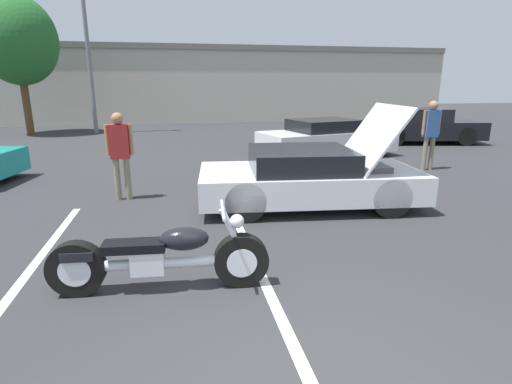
% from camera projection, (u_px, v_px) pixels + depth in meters
% --- Properties ---
extents(parking_stripe_foreground, '(0.12, 5.90, 0.01)m').
position_uv_depth(parking_stripe_foreground, '(19.00, 284.00, 4.65)').
color(parking_stripe_foreground, white).
rests_on(parking_stripe_foreground, ground).
extents(parking_stripe_middle, '(0.12, 5.90, 0.01)m').
position_uv_depth(parking_stripe_middle, '(256.00, 264.00, 5.18)').
color(parking_stripe_middle, white).
rests_on(parking_stripe_middle, ground).
extents(far_building, '(32.00, 4.20, 4.40)m').
position_uv_depth(far_building, '(188.00, 82.00, 24.56)').
color(far_building, '#B2AD9E').
rests_on(far_building, ground).
extents(light_pole, '(1.21, 0.28, 7.18)m').
position_uv_depth(light_pole, '(89.00, 43.00, 17.65)').
color(light_pole, slate).
rests_on(light_pole, ground).
extents(tree_background, '(3.30, 3.30, 5.97)m').
position_uv_depth(tree_background, '(17.00, 41.00, 17.24)').
color(tree_background, brown).
rests_on(tree_background, ground).
extents(motorcycle, '(2.43, 0.70, 0.95)m').
position_uv_depth(motorcycle, '(160.00, 258.00, 4.44)').
color(motorcycle, black).
rests_on(motorcycle, ground).
extents(show_car_hood_open, '(4.25, 2.29, 1.89)m').
position_uv_depth(show_car_hood_open, '(310.00, 177.00, 7.54)').
color(show_car_hood_open, silver).
rests_on(show_car_hood_open, ground).
extents(parked_car_right_row, '(4.56, 2.55, 1.34)m').
position_uv_depth(parked_car_right_row, '(422.00, 127.00, 15.57)').
color(parked_car_right_row, black).
rests_on(parked_car_right_row, ground).
extents(parked_car_mid_row, '(4.55, 2.69, 1.19)m').
position_uv_depth(parked_car_mid_row, '(327.00, 139.00, 12.47)').
color(parked_car_mid_row, white).
rests_on(parked_car_mid_row, ground).
extents(spectator_near_motorcycle, '(0.52, 0.24, 1.83)m').
position_uv_depth(spectator_near_motorcycle, '(431.00, 129.00, 10.55)').
color(spectator_near_motorcycle, gray).
rests_on(spectator_near_motorcycle, ground).
extents(spectator_by_show_car, '(0.52, 0.23, 1.73)m').
position_uv_depth(spectator_by_show_car, '(120.00, 149.00, 7.80)').
color(spectator_by_show_car, gray).
rests_on(spectator_by_show_car, ground).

